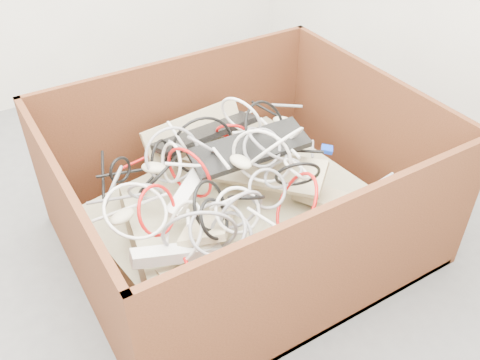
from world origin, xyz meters
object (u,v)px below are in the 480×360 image
cardboard_box (239,215)px  vga_plug (327,149)px  power_strip_right (177,254)px  power_strip_left (191,186)px

cardboard_box → vga_plug: size_ratio=28.99×
power_strip_right → vga_plug: power_strip_right is taller
vga_plug → power_strip_left: bearing=-145.9°
power_strip_left → power_strip_right: (-0.18, -0.24, -0.04)m
power_strip_left → vga_plug: power_strip_left is taller
cardboard_box → power_strip_left: size_ratio=4.62×
power_strip_left → vga_plug: 0.59m
cardboard_box → power_strip_right: 0.46m
cardboard_box → vga_plug: 0.44m
cardboard_box → power_strip_right: bearing=-148.8°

